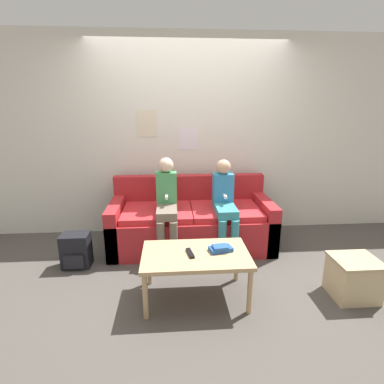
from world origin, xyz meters
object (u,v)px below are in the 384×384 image
at_px(coffee_table, 196,258).
at_px(tv_remote, 190,253).
at_px(storage_box, 353,278).
at_px(person_left, 167,202).
at_px(couch, 191,223).
at_px(backpack, 76,251).
at_px(person_right, 225,202).

height_order(coffee_table, tv_remote, tv_remote).
bearing_deg(storage_box, person_left, 149.61).
relative_size(couch, backpack, 5.22).
xyz_separation_m(person_left, backpack, (-1.00, -0.25, -0.45)).
distance_m(couch, person_right, 0.54).
height_order(person_right, tv_remote, person_right).
xyz_separation_m(person_left, person_right, (0.68, -0.00, -0.01)).
height_order(person_left, backpack, person_left).
bearing_deg(backpack, person_right, 8.47).
height_order(person_left, storage_box, person_left).
height_order(couch, coffee_table, couch).
xyz_separation_m(tv_remote, storage_box, (1.50, -0.07, -0.27)).
bearing_deg(backpack, tv_remote, -29.21).
xyz_separation_m(coffee_table, backpack, (-1.25, 0.66, -0.22)).
bearing_deg(storage_box, coffee_table, 176.42).
relative_size(person_right, storage_box, 2.73).
relative_size(coffee_table, storage_box, 2.36).
xyz_separation_m(coffee_table, person_left, (-0.26, 0.91, 0.24)).
bearing_deg(person_left, coffee_table, -74.17).
distance_m(person_left, backpack, 1.12).
relative_size(coffee_table, person_right, 0.86).
bearing_deg(storage_box, couch, 139.54).
xyz_separation_m(couch, storage_box, (1.41, -1.20, -0.10)).
bearing_deg(coffee_table, backpack, 152.37).
bearing_deg(coffee_table, person_left, 105.83).
bearing_deg(person_right, coffee_table, -114.80).
relative_size(couch, tv_remote, 11.26).
distance_m(person_right, storage_box, 1.50).
distance_m(couch, backpack, 1.37).
xyz_separation_m(couch, person_right, (0.38, -0.20, 0.33)).
relative_size(person_left, person_right, 1.03).
distance_m(couch, tv_remote, 1.14).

